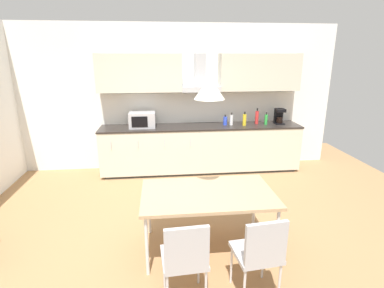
{
  "coord_description": "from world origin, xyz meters",
  "views": [
    {
      "loc": [
        -0.13,
        -3.42,
        2.21
      ],
      "look_at": [
        0.31,
        0.62,
        1.0
      ],
      "focal_mm": 28.0,
      "sensor_mm": 36.0,
      "label": 1
    }
  ],
  "objects_px": {
    "bottle_green": "(266,119)",
    "dining_table": "(208,196)",
    "bottle_blue": "(225,121)",
    "bottle_red": "(257,117)",
    "chair_near_right": "(260,250)",
    "bottle_yellow": "(244,120)",
    "pendant_lamp": "(210,88)",
    "bottle_white": "(231,120)",
    "chair_near_left": "(185,256)",
    "coffee_maker": "(279,116)",
    "microwave": "(142,120)"
  },
  "relations": [
    {
      "from": "chair_near_left",
      "to": "chair_near_right",
      "type": "bearing_deg",
      "value": 0.02
    },
    {
      "from": "bottle_red",
      "to": "bottle_yellow",
      "type": "relative_size",
      "value": 1.18
    },
    {
      "from": "bottle_white",
      "to": "dining_table",
      "type": "height_order",
      "value": "bottle_white"
    },
    {
      "from": "coffee_maker",
      "to": "bottle_blue",
      "type": "bearing_deg",
      "value": -179.38
    },
    {
      "from": "coffee_maker",
      "to": "bottle_yellow",
      "type": "bearing_deg",
      "value": -173.53
    },
    {
      "from": "coffee_maker",
      "to": "bottle_yellow",
      "type": "relative_size",
      "value": 1.14
    },
    {
      "from": "coffee_maker",
      "to": "dining_table",
      "type": "height_order",
      "value": "coffee_maker"
    },
    {
      "from": "chair_near_right",
      "to": "pendant_lamp",
      "type": "xyz_separation_m",
      "value": [
        -0.34,
        0.83,
        1.35
      ]
    },
    {
      "from": "bottle_green",
      "to": "bottle_white",
      "type": "relative_size",
      "value": 0.99
    },
    {
      "from": "bottle_red",
      "to": "bottle_green",
      "type": "xyz_separation_m",
      "value": [
        0.16,
        -0.08,
        -0.03
      ]
    },
    {
      "from": "chair_near_right",
      "to": "chair_near_left",
      "type": "bearing_deg",
      "value": -179.98
    },
    {
      "from": "bottle_yellow",
      "to": "dining_table",
      "type": "height_order",
      "value": "bottle_yellow"
    },
    {
      "from": "dining_table",
      "to": "pendant_lamp",
      "type": "bearing_deg",
      "value": -90.0
    },
    {
      "from": "dining_table",
      "to": "chair_near_right",
      "type": "relative_size",
      "value": 1.72
    },
    {
      "from": "coffee_maker",
      "to": "dining_table",
      "type": "distance_m",
      "value": 3.14
    },
    {
      "from": "chair_near_right",
      "to": "bottle_yellow",
      "type": "bearing_deg",
      "value": 77.04
    },
    {
      "from": "chair_near_left",
      "to": "pendant_lamp",
      "type": "height_order",
      "value": "pendant_lamp"
    },
    {
      "from": "microwave",
      "to": "bottle_green",
      "type": "xyz_separation_m",
      "value": [
        2.38,
        -0.03,
        -0.04
      ]
    },
    {
      "from": "microwave",
      "to": "dining_table",
      "type": "bearing_deg",
      "value": -71.31
    },
    {
      "from": "bottle_green",
      "to": "dining_table",
      "type": "distance_m",
      "value": 2.93
    },
    {
      "from": "microwave",
      "to": "bottle_yellow",
      "type": "xyz_separation_m",
      "value": [
        1.94,
        -0.06,
        -0.03
      ]
    },
    {
      "from": "bottle_green",
      "to": "dining_table",
      "type": "relative_size",
      "value": 0.16
    },
    {
      "from": "bottle_blue",
      "to": "chair_near_left",
      "type": "relative_size",
      "value": 0.23
    },
    {
      "from": "bottle_white",
      "to": "bottle_yellow",
      "type": "bearing_deg",
      "value": -11.82
    },
    {
      "from": "bottle_blue",
      "to": "bottle_red",
      "type": "bearing_deg",
      "value": 3.72
    },
    {
      "from": "bottle_blue",
      "to": "chair_near_left",
      "type": "height_order",
      "value": "bottle_blue"
    },
    {
      "from": "chair_near_right",
      "to": "bottle_red",
      "type": "bearing_deg",
      "value": 73.03
    },
    {
      "from": "chair_near_left",
      "to": "bottle_yellow",
      "type": "bearing_deg",
      "value": 66.43
    },
    {
      "from": "bottle_red",
      "to": "chair_near_right",
      "type": "height_order",
      "value": "bottle_red"
    },
    {
      "from": "bottle_red",
      "to": "bottle_white",
      "type": "relative_size",
      "value": 1.28
    },
    {
      "from": "bottle_green",
      "to": "dining_table",
      "type": "height_order",
      "value": "bottle_green"
    },
    {
      "from": "bottle_red",
      "to": "bottle_green",
      "type": "relative_size",
      "value": 1.29
    },
    {
      "from": "bottle_blue",
      "to": "dining_table",
      "type": "height_order",
      "value": "bottle_blue"
    },
    {
      "from": "pendant_lamp",
      "to": "bottle_white",
      "type": "bearing_deg",
      "value": 71.11
    },
    {
      "from": "bottle_green",
      "to": "chair_near_left",
      "type": "relative_size",
      "value": 0.28
    },
    {
      "from": "bottle_red",
      "to": "chair_near_right",
      "type": "xyz_separation_m",
      "value": [
        -1.03,
        -3.39,
        -0.51
      ]
    },
    {
      "from": "dining_table",
      "to": "microwave",
      "type": "bearing_deg",
      "value": 108.69
    },
    {
      "from": "microwave",
      "to": "bottle_blue",
      "type": "xyz_separation_m",
      "value": [
        1.58,
        0.01,
        -0.06
      ]
    },
    {
      "from": "dining_table",
      "to": "bottle_blue",
      "type": "bearing_deg",
      "value": 73.66
    },
    {
      "from": "bottle_white",
      "to": "chair_near_right",
      "type": "xyz_separation_m",
      "value": [
        -0.51,
        -3.33,
        -0.48
      ]
    },
    {
      "from": "dining_table",
      "to": "chair_near_right",
      "type": "xyz_separation_m",
      "value": [
        0.34,
        -0.83,
        -0.15
      ]
    },
    {
      "from": "dining_table",
      "to": "bottle_red",
      "type": "bearing_deg",
      "value": 61.66
    },
    {
      "from": "bottle_yellow",
      "to": "bottle_blue",
      "type": "height_order",
      "value": "bottle_yellow"
    },
    {
      "from": "chair_near_left",
      "to": "bottle_blue",
      "type": "bearing_deg",
      "value": 72.3
    },
    {
      "from": "bottle_yellow",
      "to": "chair_near_right",
      "type": "height_order",
      "value": "bottle_yellow"
    },
    {
      "from": "microwave",
      "to": "pendant_lamp",
      "type": "relative_size",
      "value": 1.5
    },
    {
      "from": "coffee_maker",
      "to": "pendant_lamp",
      "type": "bearing_deg",
      "value": -125.75
    },
    {
      "from": "bottle_green",
      "to": "bottle_blue",
      "type": "bearing_deg",
      "value": 177.12
    },
    {
      "from": "bottle_blue",
      "to": "chair_near_left",
      "type": "distance_m",
      "value": 3.54
    },
    {
      "from": "bottle_white",
      "to": "chair_near_left",
      "type": "height_order",
      "value": "bottle_white"
    }
  ]
}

